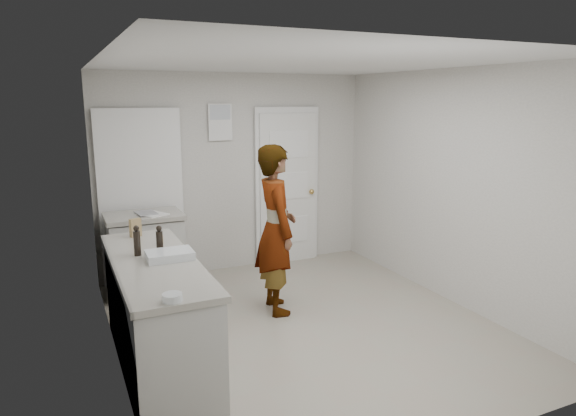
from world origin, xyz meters
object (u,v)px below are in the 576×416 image
spice_jar (160,240)px  oil_cruet_b (137,241)px  person (276,230)px  oil_cruet_a (159,239)px  egg_bowl (172,297)px  baking_dish (170,255)px  cake_mix_box (135,228)px

spice_jar → oil_cruet_b: oil_cruet_b is taller
person → oil_cruet_b: 1.54m
oil_cruet_a → egg_bowl: bearing=-97.0°
person → spice_jar: (-1.21, -0.23, 0.09)m
baking_dish → person: bearing=29.4°
person → spice_jar: size_ratio=22.01×
oil_cruet_b → egg_bowl: bearing=-87.4°
spice_jar → person: bearing=10.8°
oil_cruet_a → spice_jar: bearing=78.0°
baking_dish → oil_cruet_b: bearing=138.1°
oil_cruet_a → egg_bowl: size_ratio=1.75×
baking_dish → egg_bowl: (-0.17, -0.89, -0.00)m
cake_mix_box → oil_cruet_a: bearing=-99.2°
person → oil_cruet_b: bearing=116.0°
spice_jar → oil_cruet_b: bearing=-131.9°
egg_bowl → person: bearing=48.5°
oil_cruet_b → baking_dish: (0.22, -0.20, -0.09)m
oil_cruet_b → baking_dish: oil_cruet_b is taller
oil_cruet_b → egg_bowl: size_ratio=1.97×
oil_cruet_a → baking_dish: (0.03, -0.23, -0.08)m
person → baking_dish: size_ratio=4.69×
cake_mix_box → spice_jar: 0.39m
person → baking_dish: bearing=126.5°
egg_bowl → spice_jar: bearing=82.1°
baking_dish → egg_bowl: bearing=-100.9°
person → egg_bowl: bearing=145.6°
spice_jar → oil_cruet_b: size_ratio=0.31×
person → cake_mix_box: person is taller
oil_cruet_a → baking_dish: size_ratio=0.61×
baking_dish → spice_jar: bearing=88.0°
oil_cruet_b → baking_dish: size_ratio=0.68×
person → oil_cruet_a: (-1.26, -0.46, 0.16)m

